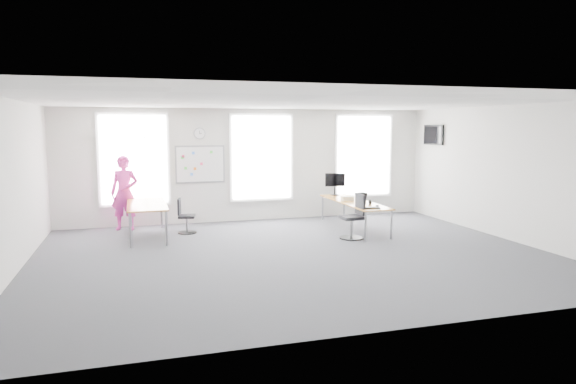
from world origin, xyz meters
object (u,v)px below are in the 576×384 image
object	(u,v)px
desk_left	(147,206)
desk_right	(354,203)
monitor	(335,182)
keyboard	(371,208)
person	(124,193)
chair_right	(354,219)
chair_left	(185,218)
headphones	(367,202)

from	to	relation	value
desk_left	desk_right	bearing A→B (deg)	-5.17
desk_right	monitor	bearing A→B (deg)	91.11
desk_right	desk_left	bearing A→B (deg)	174.83
keyboard	person	bearing A→B (deg)	170.49
desk_left	chair_right	distance (m)	4.73
chair_left	headphones	xyz separation A→B (m)	(4.18, -1.20, 0.37)
keyboard	headphones	world-z (taller)	headphones
desk_right	desk_left	xyz separation A→B (m)	(-4.94, 0.45, 0.07)
person	desk_right	bearing A→B (deg)	0.70
desk_right	person	distance (m)	5.64
chair_left	keyboard	world-z (taller)	chair_left
desk_right	person	xyz separation A→B (m)	(-5.44, 1.50, 0.27)
desk_right	chair_right	world-z (taller)	chair_right
chair_left	person	xyz separation A→B (m)	(-1.36, 0.83, 0.55)
person	keyboard	size ratio (longest dim) A/B	4.32
desk_left	keyboard	size ratio (longest dim) A/B	5.06
desk_right	keyboard	size ratio (longest dim) A/B	6.70
headphones	keyboard	bearing A→B (deg)	-124.18
keyboard	monitor	size ratio (longest dim) A/B	0.71
chair_left	keyboard	xyz separation A→B (m)	(3.97, -1.82, 0.33)
chair_left	chair_right	bearing A→B (deg)	-103.03
desk_right	person	bearing A→B (deg)	164.57
person	keyboard	distance (m)	5.96
desk_left	headphones	world-z (taller)	headphones
keyboard	monitor	world-z (taller)	monitor
desk_left	headphones	distance (m)	5.14
person	keyboard	xyz separation A→B (m)	(5.33, -2.65, -0.21)
chair_right	desk_right	bearing A→B (deg)	155.25
chair_right	person	distance (m)	5.61
desk_left	headphones	xyz separation A→B (m)	(5.04, -0.97, 0.02)
headphones	chair_right	bearing A→B (deg)	-153.83
desk_left	chair_left	bearing A→B (deg)	14.42
desk_left	chair_left	size ratio (longest dim) A/B	2.57
desk_right	monitor	size ratio (longest dim) A/B	4.77
desk_left	keyboard	distance (m)	5.09
chair_right	chair_left	distance (m)	4.00
chair_right	chair_left	bearing A→B (deg)	-116.09
desk_right	desk_left	world-z (taller)	desk_left
chair_right	person	size ratio (longest dim) A/B	0.55
desk_right	person	world-z (taller)	person
desk_left	monitor	size ratio (longest dim) A/B	3.60
headphones	person	bearing A→B (deg)	144.15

